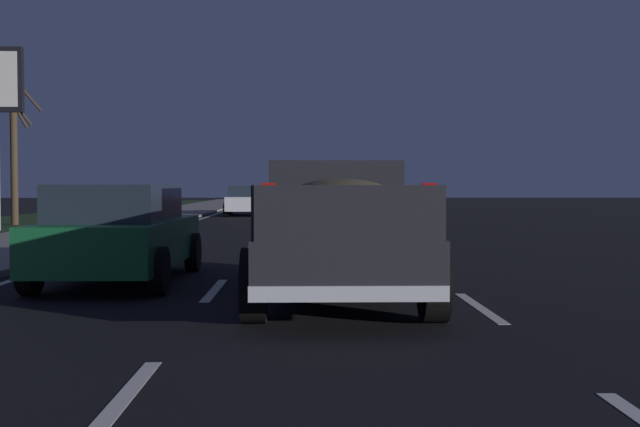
% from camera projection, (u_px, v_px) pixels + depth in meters
% --- Properties ---
extents(ground, '(144.00, 144.00, 0.00)m').
position_uv_depth(ground, '(315.00, 228.00, 27.81)').
color(ground, black).
extents(sidewalk_shoulder, '(108.00, 4.00, 0.12)m').
position_uv_depth(sidewalk_shoulder, '(110.00, 226.00, 27.63)').
color(sidewalk_shoulder, gray).
rests_on(sidewalk_shoulder, ground).
extents(lane_markings, '(108.00, 7.04, 0.01)m').
position_uv_depth(lane_markings, '(237.00, 224.00, 30.53)').
color(lane_markings, silver).
rests_on(lane_markings, ground).
extents(pickup_truck, '(5.42, 2.29, 1.87)m').
position_uv_depth(pickup_truck, '(337.00, 226.00, 10.29)').
color(pickup_truck, '#232328').
rests_on(pickup_truck, ground).
extents(sedan_green, '(4.43, 2.07, 1.54)m').
position_uv_depth(sedan_green, '(120.00, 233.00, 12.05)').
color(sedan_green, '#14592D').
rests_on(sedan_green, ground).
extents(sedan_red, '(4.43, 2.08, 1.54)m').
position_uv_depth(sedan_red, '(313.00, 200.00, 39.33)').
color(sedan_red, maroon).
rests_on(sedan_red, ground).
extents(sedan_white, '(4.42, 2.05, 1.54)m').
position_uv_depth(sedan_white, '(246.00, 200.00, 39.03)').
color(sedan_white, silver).
rests_on(sedan_white, ground).
extents(bare_tree_far, '(1.78, 1.27, 5.78)m').
position_uv_depth(bare_tree_far, '(15.00, 150.00, 29.83)').
color(bare_tree_far, '#423323').
rests_on(bare_tree_far, ground).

